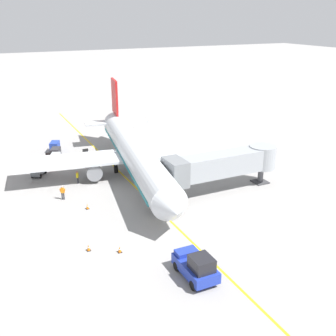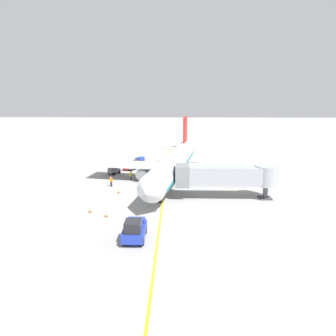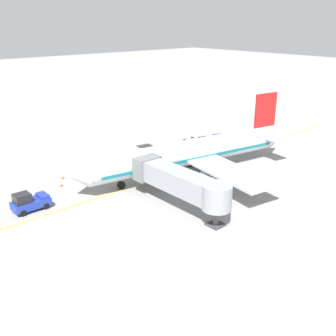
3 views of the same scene
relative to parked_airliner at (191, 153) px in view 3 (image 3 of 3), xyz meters
name	(u,v)px [view 3 (image 3 of 3)]	position (x,y,z in m)	size (l,w,h in m)	color
ground_plane	(189,168)	(1.46, -1.13, -3.19)	(400.00, 400.00, 0.00)	gray
gate_lead_in_line	(189,168)	(1.46, -1.13, -3.18)	(0.24, 80.00, 0.01)	gold
parked_airliner	(191,153)	(0.00, 0.00, 0.00)	(30.45, 37.25, 10.63)	silver
jet_bridge	(180,182)	(-7.70, 9.29, 0.27)	(14.89, 3.50, 4.98)	#93999E
pushback_tractor	(30,202)	(3.87, 23.37, -2.09)	(2.22, 4.40, 2.40)	#1E339E
baggage_tug_lead	(166,144)	(11.68, -5.43, -2.47)	(2.33, 2.76, 1.62)	slate
baggage_tug_trailing	(208,150)	(4.20, -8.47, -2.47)	(1.35, 2.53, 1.62)	silver
baggage_tug_spare	(189,143)	(9.56, -9.11, -2.47)	(1.57, 2.64, 1.62)	#B21E1E
baggage_cart_front	(192,143)	(8.71, -8.90, -2.24)	(2.07, 2.93, 1.58)	#4C4C51
baggage_cart_second_in_train	(205,140)	(8.15, -11.62, -2.24)	(2.07, 2.93, 1.58)	#4C4C51
baggage_cart_third_in_train	(219,138)	(7.61, -14.91, -2.24)	(2.07, 2.93, 1.58)	#4C4C51
ground_crew_wing_walker	(131,155)	(10.36, 3.46, -2.23)	(0.69, 0.40, 1.69)	#232328
ground_crew_loader	(160,154)	(7.63, -0.52, -2.23)	(0.42, 0.68, 1.69)	#232328
safety_cone_nose_left	(63,176)	(10.69, 15.54, -2.90)	(0.36, 0.36, 0.59)	black
safety_cone_nose_right	(61,184)	(8.23, 17.05, -2.90)	(0.36, 0.36, 0.59)	black
safety_cone_wing_tip	(119,167)	(8.49, 7.12, -2.90)	(0.36, 0.36, 0.59)	black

